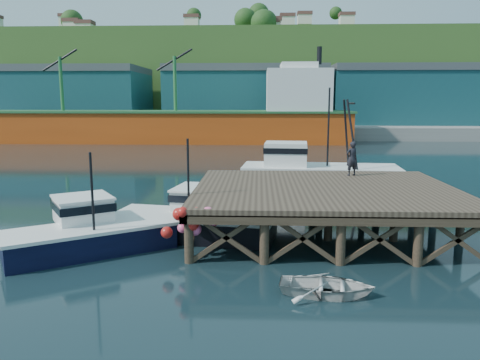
# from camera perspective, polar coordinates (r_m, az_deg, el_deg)

# --- Properties ---
(ground) EXTENTS (300.00, 300.00, 0.00)m
(ground) POSITION_cam_1_polar(r_m,az_deg,el_deg) (22.59, -3.93, -6.00)
(ground) COLOR black
(ground) RESTS_ON ground
(wharf) EXTENTS (12.00, 10.00, 2.62)m
(wharf) POSITION_cam_1_polar(r_m,az_deg,el_deg) (22.04, 10.31, -1.35)
(wharf) COLOR brown
(wharf) RESTS_ON ground
(far_quay) EXTENTS (160.00, 40.00, 2.00)m
(far_quay) POSITION_cam_1_polar(r_m,az_deg,el_deg) (91.79, 0.83, 6.45)
(far_quay) COLOR gray
(far_quay) RESTS_ON ground
(warehouse_left) EXTENTS (32.00, 16.00, 9.00)m
(warehouse_left) POSITION_cam_1_polar(r_m,az_deg,el_deg) (94.36, -21.31, 9.24)
(warehouse_left) COLOR #194F53
(warehouse_left) RESTS_ON far_quay
(warehouse_mid) EXTENTS (28.00, 16.00, 9.00)m
(warehouse_mid) POSITION_cam_1_polar(r_m,az_deg,el_deg) (86.66, 0.75, 9.91)
(warehouse_mid) COLOR #194F53
(warehouse_mid) RESTS_ON far_quay
(warehouse_right) EXTENTS (30.00, 16.00, 9.00)m
(warehouse_right) POSITION_cam_1_polar(r_m,az_deg,el_deg) (90.90, 20.28, 9.31)
(warehouse_right) COLOR #194F53
(warehouse_right) RESTS_ON far_quay
(cargo_ship) EXTENTS (55.50, 10.00, 13.75)m
(cargo_ship) POSITION_cam_1_polar(r_m,az_deg,el_deg) (70.52, -6.60, 7.32)
(cargo_ship) COLOR #C44612
(cargo_ship) RESTS_ON ground
(hillside) EXTENTS (220.00, 50.00, 22.00)m
(hillside) POSITION_cam_1_polar(r_m,az_deg,el_deg) (121.75, 1.23, 11.94)
(hillside) COLOR #2D511E
(hillside) RESTS_ON ground
(boat_navy) EXTENTS (6.88, 5.63, 4.15)m
(boat_navy) POSITION_cam_1_polar(r_m,az_deg,el_deg) (20.19, -17.96, -5.91)
(boat_navy) COLOR black
(boat_navy) RESTS_ON ground
(boat_black) EXTENTS (7.64, 6.35, 4.51)m
(boat_black) POSITION_cam_1_polar(r_m,az_deg,el_deg) (21.44, -5.34, -4.59)
(boat_black) COLOR black
(boat_black) RESTS_ON ground
(trawler) EXTENTS (10.63, 4.57, 6.93)m
(trawler) POSITION_cam_1_polar(r_m,az_deg,el_deg) (31.84, 9.32, 1.10)
(trawler) COLOR #C5B580
(trawler) RESTS_ON ground
(dinghy) EXTENTS (3.25, 2.54, 0.62)m
(dinghy) POSITION_cam_1_polar(r_m,az_deg,el_deg) (15.38, 10.56, -12.58)
(dinghy) COLOR silver
(dinghy) RESTS_ON ground
(dockworker) EXTENTS (0.79, 0.67, 1.83)m
(dockworker) POSITION_cam_1_polar(r_m,az_deg,el_deg) (25.64, 13.46, 2.56)
(dockworker) COLOR black
(dockworker) RESTS_ON wharf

